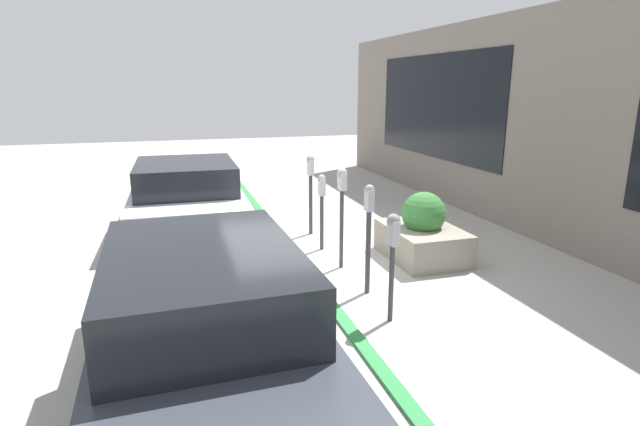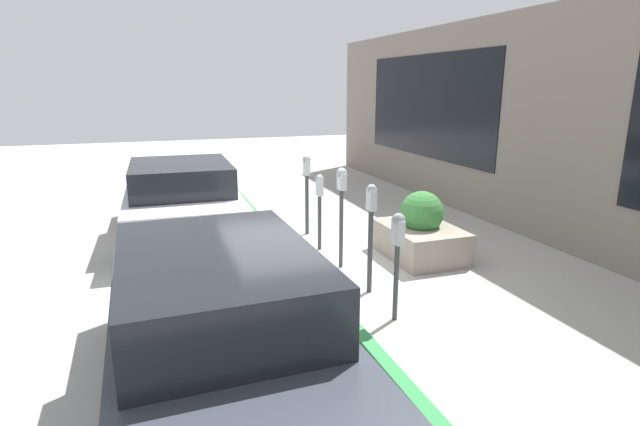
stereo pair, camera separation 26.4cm
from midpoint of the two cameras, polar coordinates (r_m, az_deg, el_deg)
ground_plane at (r=7.73m, az=-0.11°, el=-6.70°), size 40.00×40.00×0.00m
curb_strip at (r=7.70m, az=-0.68°, el=-6.62°), size 19.00×0.16×0.04m
building_facade at (r=9.55m, az=26.85°, el=8.64°), size 19.00×0.17×4.14m
parking_meter_nearest at (r=5.93m, az=9.58°, el=-3.49°), size 0.19×0.16×1.35m
parking_meter_second at (r=6.71m, az=6.71°, el=-1.18°), size 0.15×0.13×1.52m
parking_meter_middle at (r=7.59m, az=3.51°, el=1.92°), size 0.19×0.16×1.58m
parking_meter_fourth at (r=8.50m, az=1.09°, el=1.65°), size 0.16×0.14×1.32m
parking_meter_farthest at (r=9.39m, az=-0.28°, el=3.75°), size 0.18×0.15×1.52m
planter_box at (r=8.38m, az=12.53°, el=-2.39°), size 1.49×1.09×1.12m
parked_car_front at (r=4.51m, az=-11.34°, el=-12.28°), size 4.32×1.83×1.51m
parked_car_middle at (r=9.74m, az=-14.22°, el=1.87°), size 4.15×2.07×1.41m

